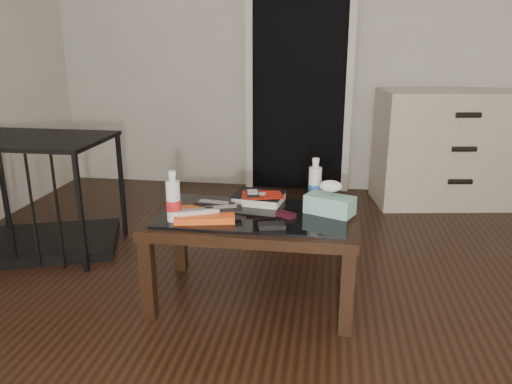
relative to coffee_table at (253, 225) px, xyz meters
The scene contains 17 objects.
ground 0.78m from the coffee_table, 44.19° to the right, with size 5.00×5.00×0.00m, color black.
doorway 2.10m from the coffee_table, 87.78° to the left, with size 0.90×0.08×2.07m.
coffee_table is the anchor object (origin of this frame).
dresser 2.21m from the coffee_table, 52.89° to the left, with size 1.27×0.69×0.90m.
pet_crate 1.50m from the coffee_table, 163.01° to the left, with size 1.05×0.87×0.71m.
magazines 0.25m from the coffee_table, 156.58° to the right, with size 0.28×0.21×0.03m, color #E24F15.
remote_silver 0.30m from the coffee_table, 153.12° to the right, with size 0.20×0.05×0.02m, color #BBBCC0.
remote_black_front 0.19m from the coffee_table, 153.63° to the right, with size 0.20×0.05×0.02m, color black.
remote_black_back 0.22m from the coffee_table, behind, with size 0.20×0.05×0.02m, color black.
textbook 0.19m from the coffee_table, 88.70° to the left, with size 0.25×0.20×0.05m, color black.
dvd_mailers 0.19m from the coffee_table, 84.89° to the left, with size 0.19×0.14×0.01m, color #AC190B.
ipod 0.18m from the coffee_table, 99.99° to the left, with size 0.06×0.10×0.02m, color black.
flip_phone 0.18m from the coffee_table, ahead, with size 0.09×0.05×0.02m, color black.
wallet 0.23m from the coffee_table, 57.91° to the right, with size 0.12×0.07×0.02m, color black.
water_bottle_left 0.43m from the coffee_table, 156.49° to the right, with size 0.07×0.07×0.24m, color white.
water_bottle_right 0.40m from the coffee_table, 35.24° to the left, with size 0.07×0.07×0.24m, color silver.
tissue_box 0.39m from the coffee_table, ahead, with size 0.23×0.12×0.09m, color #238171.
Camera 1 is at (-0.12, -1.81, 1.29)m, focal length 35.00 mm.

